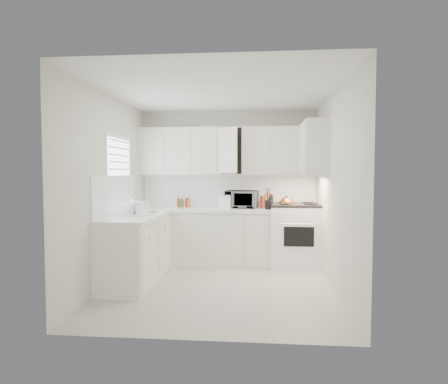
# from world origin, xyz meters

# --- Properties ---
(floor) EXTENTS (3.20, 3.20, 0.00)m
(floor) POSITION_xyz_m (0.00, 0.00, 0.00)
(floor) COLOR beige
(floor) RESTS_ON ground
(ceiling) EXTENTS (3.20, 3.20, 0.00)m
(ceiling) POSITION_xyz_m (0.00, 0.00, 2.60)
(ceiling) COLOR white
(ceiling) RESTS_ON ground
(wall_back) EXTENTS (3.00, 0.00, 3.00)m
(wall_back) POSITION_xyz_m (0.00, 1.60, 1.30)
(wall_back) COLOR silver
(wall_back) RESTS_ON ground
(wall_front) EXTENTS (3.00, 0.00, 3.00)m
(wall_front) POSITION_xyz_m (0.00, -1.60, 1.30)
(wall_front) COLOR silver
(wall_front) RESTS_ON ground
(wall_left) EXTENTS (0.00, 3.20, 3.20)m
(wall_left) POSITION_xyz_m (-1.50, 0.00, 1.30)
(wall_left) COLOR silver
(wall_left) RESTS_ON ground
(wall_right) EXTENTS (0.00, 3.20, 3.20)m
(wall_right) POSITION_xyz_m (1.50, 0.00, 1.30)
(wall_right) COLOR silver
(wall_right) RESTS_ON ground
(window_blinds) EXTENTS (0.06, 0.96, 1.06)m
(window_blinds) POSITION_xyz_m (-1.48, 0.35, 1.55)
(window_blinds) COLOR white
(window_blinds) RESTS_ON wall_left
(lower_cabinets_back) EXTENTS (2.22, 0.60, 0.90)m
(lower_cabinets_back) POSITION_xyz_m (-0.39, 1.30, 0.45)
(lower_cabinets_back) COLOR silver
(lower_cabinets_back) RESTS_ON floor
(lower_cabinets_left) EXTENTS (0.60, 1.60, 0.90)m
(lower_cabinets_left) POSITION_xyz_m (-1.20, 0.20, 0.45)
(lower_cabinets_left) COLOR silver
(lower_cabinets_left) RESTS_ON floor
(countertop_back) EXTENTS (2.24, 0.64, 0.05)m
(countertop_back) POSITION_xyz_m (-0.39, 1.29, 0.93)
(countertop_back) COLOR silver
(countertop_back) RESTS_ON lower_cabinets_back
(countertop_left) EXTENTS (0.64, 1.62, 0.05)m
(countertop_left) POSITION_xyz_m (-1.19, 0.20, 0.93)
(countertop_left) COLOR silver
(countertop_left) RESTS_ON lower_cabinets_left
(backsplash_back) EXTENTS (2.98, 0.02, 0.55)m
(backsplash_back) POSITION_xyz_m (0.00, 1.59, 1.23)
(backsplash_back) COLOR white
(backsplash_back) RESTS_ON wall_back
(backsplash_left) EXTENTS (0.02, 1.60, 0.55)m
(backsplash_left) POSITION_xyz_m (-1.49, 0.20, 1.23)
(backsplash_left) COLOR white
(backsplash_left) RESTS_ON wall_left
(upper_cabinets_back) EXTENTS (3.00, 0.33, 0.80)m
(upper_cabinets_back) POSITION_xyz_m (0.00, 1.44, 1.50)
(upper_cabinets_back) COLOR silver
(upper_cabinets_back) RESTS_ON wall_back
(upper_cabinets_right) EXTENTS (0.33, 0.90, 0.80)m
(upper_cabinets_right) POSITION_xyz_m (1.33, 0.82, 1.50)
(upper_cabinets_right) COLOR silver
(upper_cabinets_right) RESTS_ON wall_right
(sink) EXTENTS (0.42, 0.38, 0.30)m
(sink) POSITION_xyz_m (-1.19, 0.55, 1.07)
(sink) COLOR gray
(sink) RESTS_ON countertop_left
(stove) EXTENTS (0.86, 0.71, 1.32)m
(stove) POSITION_xyz_m (1.15, 1.27, 0.66)
(stove) COLOR white
(stove) RESTS_ON floor
(tea_kettle) EXTENTS (0.30, 0.27, 0.25)m
(tea_kettle) POSITION_xyz_m (0.97, 1.11, 1.06)
(tea_kettle) COLOR #A1652B
(tea_kettle) RESTS_ON stove
(frying_pan) EXTENTS (0.29, 0.47, 0.04)m
(frying_pan) POSITION_xyz_m (1.33, 1.43, 0.97)
(frying_pan) COLOR black
(frying_pan) RESTS_ON stove
(microwave) EXTENTS (0.56, 0.37, 0.35)m
(microwave) POSITION_xyz_m (0.24, 1.37, 1.13)
(microwave) COLOR gray
(microwave) RESTS_ON countertop_back
(rice_cooker) EXTENTS (0.31, 0.31, 0.25)m
(rice_cooker) POSITION_xyz_m (-0.03, 1.32, 1.08)
(rice_cooker) COLOR white
(rice_cooker) RESTS_ON countertop_back
(paper_towel) EXTENTS (0.12, 0.12, 0.27)m
(paper_towel) POSITION_xyz_m (0.05, 1.49, 1.08)
(paper_towel) COLOR white
(paper_towel) RESTS_ON countertop_back
(utensil_crock) EXTENTS (0.12, 0.12, 0.36)m
(utensil_crock) POSITION_xyz_m (0.68, 1.16, 1.13)
(utensil_crock) COLOR black
(utensil_crock) RESTS_ON countertop_back
(dish_rack) EXTENTS (0.49, 0.42, 0.22)m
(dish_rack) POSITION_xyz_m (-1.18, 0.10, 1.06)
(dish_rack) COLOR white
(dish_rack) RESTS_ON countertop_left
(spice_left_0) EXTENTS (0.06, 0.06, 0.13)m
(spice_left_0) POSITION_xyz_m (-0.85, 1.42, 1.02)
(spice_left_0) COLOR #A0532B
(spice_left_0) RESTS_ON countertop_back
(spice_left_1) EXTENTS (0.06, 0.06, 0.13)m
(spice_left_1) POSITION_xyz_m (-0.78, 1.33, 1.02)
(spice_left_1) COLOR #346521
(spice_left_1) RESTS_ON countertop_back
(spice_left_2) EXTENTS (0.06, 0.06, 0.13)m
(spice_left_2) POSITION_xyz_m (-0.70, 1.42, 1.02)
(spice_left_2) COLOR red
(spice_left_2) RESTS_ON countertop_back
(spice_left_3) EXTENTS (0.06, 0.06, 0.13)m
(spice_left_3) POSITION_xyz_m (-0.62, 1.33, 1.02)
(spice_left_3) COLOR #BC782C
(spice_left_3) RESTS_ON countertop_back
(sauce_right_0) EXTENTS (0.06, 0.06, 0.19)m
(sauce_right_0) POSITION_xyz_m (0.58, 1.46, 1.05)
(sauce_right_0) COLOR red
(sauce_right_0) RESTS_ON countertop_back
(sauce_right_1) EXTENTS (0.06, 0.06, 0.19)m
(sauce_right_1) POSITION_xyz_m (0.64, 1.40, 1.05)
(sauce_right_1) COLOR #BC782C
(sauce_right_1) RESTS_ON countertop_back
(sauce_right_2) EXTENTS (0.06, 0.06, 0.19)m
(sauce_right_2) POSITION_xyz_m (0.69, 1.46, 1.05)
(sauce_right_2) COLOR #533117
(sauce_right_2) RESTS_ON countertop_back
(sauce_right_3) EXTENTS (0.06, 0.06, 0.19)m
(sauce_right_3) POSITION_xyz_m (0.74, 1.40, 1.05)
(sauce_right_3) COLOR black
(sauce_right_3) RESTS_ON countertop_back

